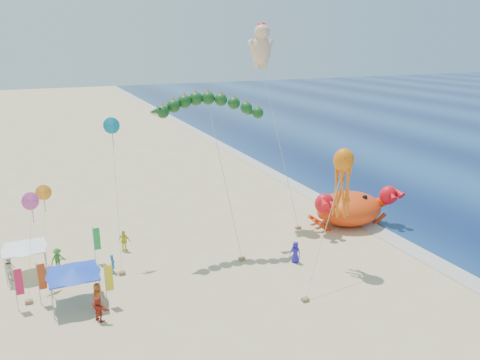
# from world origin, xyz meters

# --- Properties ---
(ground) EXTENTS (320.00, 320.00, 0.00)m
(ground) POSITION_xyz_m (0.00, 0.00, 0.00)
(ground) COLOR #D1B784
(ground) RESTS_ON ground
(foam_strip) EXTENTS (320.00, 320.00, 0.00)m
(foam_strip) POSITION_xyz_m (12.00, 0.00, 0.01)
(foam_strip) COLOR silver
(foam_strip) RESTS_ON ground
(crab_inflatable) EXTENTS (9.00, 5.95, 3.95)m
(crab_inflatable) POSITION_xyz_m (10.48, 3.56, 1.74)
(crab_inflatable) COLOR red
(crab_inflatable) RESTS_ON ground
(dragon_kite) EXTENTS (9.57, 4.64, 13.24)m
(dragon_kite) POSITION_xyz_m (-3.94, 3.94, 12.18)
(dragon_kite) COLOR #103D15
(dragon_kite) RESTS_ON ground
(cherub_kite) EXTENTS (3.27, 5.45, 19.14)m
(cherub_kite) POSITION_xyz_m (3.18, 8.87, 17.11)
(cherub_kite) COLOR #F6BC96
(cherub_kite) RESTS_ON ground
(octopus_kite) EXTENTS (6.21, 4.49, 9.79)m
(octopus_kite) POSITION_xyz_m (4.14, -3.56, 7.49)
(octopus_kite) COLOR orange
(octopus_kite) RESTS_ON ground
(canopy_blue) EXTENTS (3.60, 3.60, 2.71)m
(canopy_blue) POSITION_xyz_m (-15.72, -0.90, 2.44)
(canopy_blue) COLOR gray
(canopy_blue) RESTS_ON ground
(canopy_white) EXTENTS (3.30, 3.30, 2.71)m
(canopy_white) POSITION_xyz_m (-18.83, 5.00, 2.44)
(canopy_white) COLOR gray
(canopy_white) RESTS_ON ground
(feather_flags) EXTENTS (6.26, 7.09, 3.20)m
(feather_flags) POSITION_xyz_m (-16.01, 0.51, 2.01)
(feather_flags) COLOR gray
(feather_flags) RESTS_ON ground
(beachgoers) EXTENTS (22.47, 11.34, 1.89)m
(beachgoers) POSITION_xyz_m (-13.22, 1.36, 0.91)
(beachgoers) COLOR #2F7828
(beachgoers) RESTS_ON ground
(small_kites) EXTENTS (7.75, 8.75, 11.86)m
(small_kites) POSITION_xyz_m (-15.39, 5.33, 6.91)
(small_kites) COLOR #0E76A0
(small_kites) RESTS_ON ground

